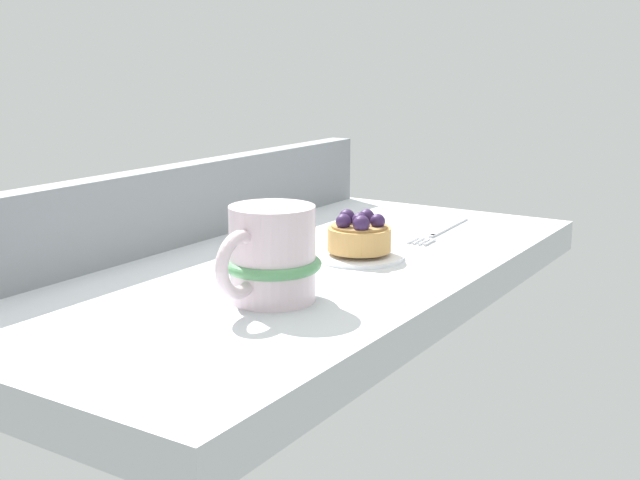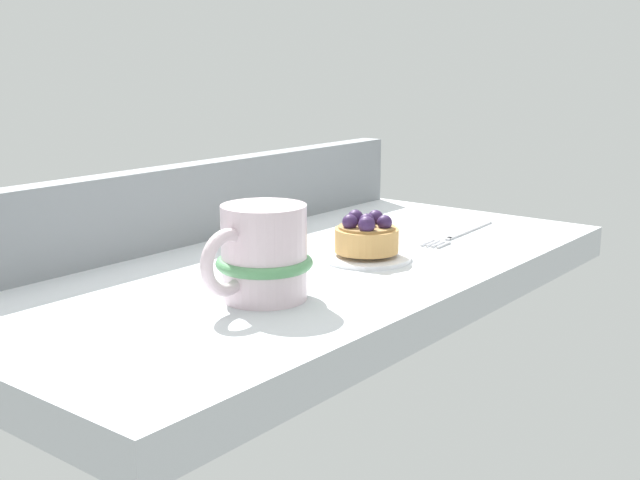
{
  "view_description": "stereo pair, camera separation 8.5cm",
  "coord_description": "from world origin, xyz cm",
  "px_view_note": "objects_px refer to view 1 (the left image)",
  "views": [
    {
      "loc": [
        -73.5,
        -49.74,
        22.99
      ],
      "look_at": [
        -3.82,
        -5.34,
        4.02
      ],
      "focal_mm": 45.71,
      "sensor_mm": 36.0,
      "label": 1
    },
    {
      "loc": [
        -68.59,
        -56.63,
        22.99
      ],
      "look_at": [
        -3.82,
        -5.34,
        4.02
      ],
      "focal_mm": 45.71,
      "sensor_mm": 36.0,
      "label": 2
    }
  ],
  "objects_px": {
    "coffee_mug": "(270,256)",
    "dessert_fork": "(442,230)",
    "raspberry_tart": "(359,235)",
    "dessert_plate": "(359,255)"
  },
  "relations": [
    {
      "from": "dessert_plate",
      "to": "coffee_mug",
      "type": "distance_m",
      "value": 0.19
    },
    {
      "from": "coffee_mug",
      "to": "dessert_fork",
      "type": "relative_size",
      "value": 0.71
    },
    {
      "from": "dessert_plate",
      "to": "coffee_mug",
      "type": "xyz_separation_m",
      "value": [
        -0.19,
        -0.01,
        0.04
      ]
    },
    {
      "from": "raspberry_tart",
      "to": "dessert_fork",
      "type": "relative_size",
      "value": 0.4
    },
    {
      "from": "coffee_mug",
      "to": "raspberry_tart",
      "type": "bearing_deg",
      "value": 3.42
    },
    {
      "from": "coffee_mug",
      "to": "dessert_plate",
      "type": "bearing_deg",
      "value": 3.42
    },
    {
      "from": "coffee_mug",
      "to": "dessert_fork",
      "type": "bearing_deg",
      "value": -1.65
    },
    {
      "from": "dessert_plate",
      "to": "dessert_fork",
      "type": "height_order",
      "value": "dessert_plate"
    },
    {
      "from": "dessert_plate",
      "to": "dessert_fork",
      "type": "relative_size",
      "value": 0.57
    },
    {
      "from": "raspberry_tart",
      "to": "dessert_fork",
      "type": "height_order",
      "value": "raspberry_tart"
    }
  ]
}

